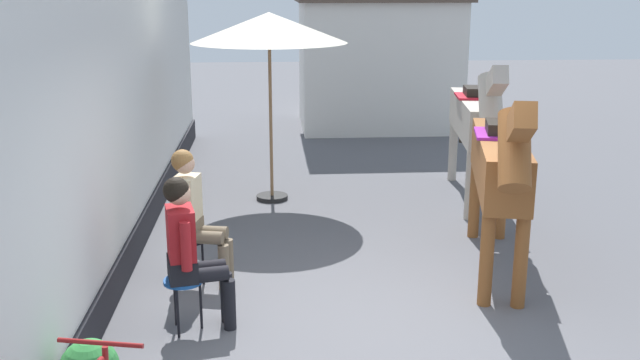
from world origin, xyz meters
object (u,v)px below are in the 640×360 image
at_px(seated_visitor_near, 189,246).
at_px(saddled_horse_near, 500,165).
at_px(seated_visitor_far, 193,211).
at_px(cafe_parasol, 269,29).
at_px(saddled_horse_far, 476,119).

relative_size(seated_visitor_near, saddled_horse_near, 0.47).
xyz_separation_m(seated_visitor_far, cafe_parasol, (0.79, 2.94, 1.59)).
bearing_deg(seated_visitor_near, saddled_horse_far, 46.48).
distance_m(seated_visitor_near, saddled_horse_near, 3.25).
xyz_separation_m(seated_visitor_near, cafe_parasol, (0.72, 3.96, 1.59)).
bearing_deg(saddled_horse_far, saddled_horse_near, -100.59).
relative_size(saddled_horse_near, saddled_horse_far, 0.99).
height_order(seated_visitor_far, saddled_horse_far, saddled_horse_far).
bearing_deg(seated_visitor_near, seated_visitor_far, 93.64).
xyz_separation_m(seated_visitor_near, saddled_horse_near, (3.03, 1.11, 0.38)).
bearing_deg(saddled_horse_far, seated_visitor_far, -143.10).
height_order(seated_visitor_near, seated_visitor_far, same).
bearing_deg(saddled_horse_near, cafe_parasol, 129.09).
distance_m(seated_visitor_far, cafe_parasol, 3.44).
relative_size(seated_visitor_near, cafe_parasol, 0.54).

